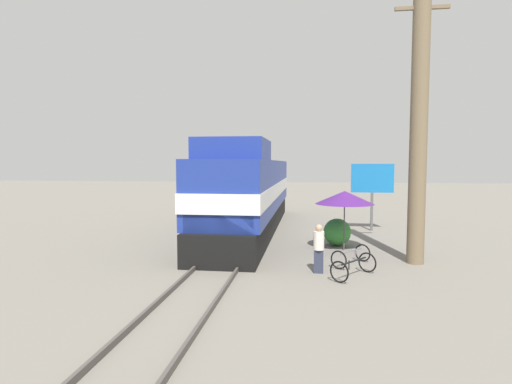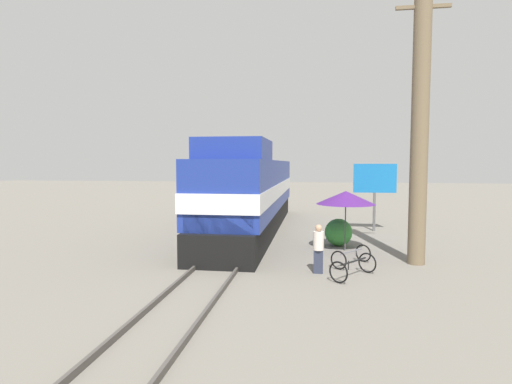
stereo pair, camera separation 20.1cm
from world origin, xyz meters
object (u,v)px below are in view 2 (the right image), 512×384
object	(u,v)px
utility_pole	(420,120)
billboard_sign	(375,182)
vendor_umbrella	(346,198)
bicycle_spare	(351,256)
locomotive	(252,193)
person_bystander	(318,247)
bicycle	(353,267)

from	to	relation	value
utility_pole	billboard_sign	xyz separation A→B (m)	(-0.46, 6.90, -2.44)
vendor_umbrella	bicycle_spare	world-z (taller)	vendor_umbrella
locomotive	bicycle_spare	bearing A→B (deg)	-55.11
locomotive	person_bystander	world-z (taller)	locomotive
vendor_umbrella	person_bystander	world-z (taller)	vendor_umbrella
vendor_umbrella	locomotive	bearing A→B (deg)	137.92
utility_pole	vendor_umbrella	size ratio (longest dim) A/B	4.13
utility_pole	vendor_umbrella	bearing A→B (deg)	141.76
billboard_sign	bicycle	distance (m)	9.47
bicycle_spare	bicycle	bearing A→B (deg)	125.29
vendor_umbrella	billboard_sign	bearing A→B (deg)	69.86
locomotive	billboard_sign	bearing A→B (deg)	9.50
utility_pole	billboard_sign	bearing A→B (deg)	93.80
locomotive	person_bystander	distance (m)	8.36
locomotive	vendor_umbrella	size ratio (longest dim) A/B	6.80
utility_pole	person_bystander	size ratio (longest dim) A/B	6.34
vendor_umbrella	billboard_sign	size ratio (longest dim) A/B	0.69
utility_pole	billboard_sign	distance (m)	7.33
person_bystander	bicycle_spare	bearing A→B (deg)	44.86
utility_pole	bicycle_spare	distance (m)	5.26
locomotive	utility_pole	distance (m)	9.44
vendor_umbrella	bicycle	bearing A→B (deg)	-90.53
billboard_sign	bicycle_spare	distance (m)	8.03
billboard_sign	vendor_umbrella	bearing A→B (deg)	-110.14
utility_pole	billboard_sign	size ratio (longest dim) A/B	2.85
person_bystander	billboard_sign	bearing A→B (deg)	71.01
billboard_sign	person_bystander	xyz separation A→B (m)	(-2.97, -8.63, -1.74)
locomotive	bicycle_spare	size ratio (longest dim) A/B	10.17
person_bystander	utility_pole	bearing A→B (deg)	26.78
utility_pole	bicycle_spare	xyz separation A→B (m)	(-2.28, -0.59, -4.71)
locomotive	bicycle	xyz separation A→B (m)	(4.41, -7.94, -1.65)
locomotive	person_bystander	xyz separation A→B (m)	(3.34, -7.57, -1.14)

